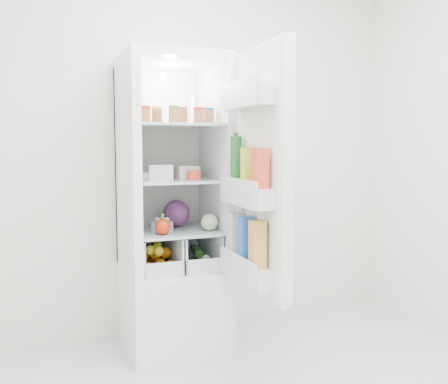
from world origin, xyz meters
name	(u,v)px	position (x,y,z in m)	size (l,w,h in m)	color
room_walls	(303,61)	(0.00, 0.00, 1.59)	(3.02, 3.02, 2.61)	silver
refrigerator	(171,241)	(-0.20, 1.25, 0.67)	(0.60, 0.60, 1.80)	white
shelf_low	(174,231)	(-0.20, 1.19, 0.74)	(0.49, 0.53, 0.01)	#ADC5CB
shelf_mid	(174,180)	(-0.20, 1.19, 1.05)	(0.49, 0.53, 0.01)	#ADC5CB
shelf_top	(173,126)	(-0.20, 1.19, 1.38)	(0.49, 0.53, 0.01)	#ADC5CB
crisper_left	(155,253)	(-0.32, 1.19, 0.61)	(0.23, 0.46, 0.22)	silver
crisper_right	(193,250)	(-0.08, 1.19, 0.61)	(0.23, 0.46, 0.22)	silver
condiment_jars	(173,117)	(-0.22, 1.10, 1.43)	(0.46, 0.32, 0.08)	#B21919
squeeze_bottle	(195,111)	(-0.04, 1.25, 1.48)	(0.05, 0.05, 0.18)	white
tub_white	(161,172)	(-0.29, 1.15, 1.10)	(0.14, 0.14, 0.09)	silver
tub_cream	(186,172)	(-0.12, 1.20, 1.10)	(0.13, 0.13, 0.08)	beige
tin_red	(194,175)	(-0.10, 1.09, 1.08)	(0.08, 0.08, 0.05)	red
foil_tray	(154,176)	(-0.31, 1.25, 1.08)	(0.16, 0.12, 0.04)	#BABABE
tub_green	(184,172)	(-0.12, 1.24, 1.10)	(0.10, 0.14, 0.08)	#3E883E
red_cabbage	(177,214)	(-0.16, 1.27, 0.83)	(0.17, 0.17, 0.17)	#4F1D55
bell_pepper	(163,227)	(-0.31, 1.03, 0.79)	(0.09, 0.09, 0.09)	#B4250B
mushroom_bowl	(162,227)	(-0.29, 1.12, 0.78)	(0.13, 0.13, 0.06)	#8BAACF
salad_bag	(209,222)	(-0.02, 1.05, 0.80)	(0.10, 0.10, 0.10)	#A3B588
citrus_pile	(156,258)	(-0.32, 1.16, 0.58)	(0.20, 0.31, 0.16)	orange
veg_pile	(194,257)	(-0.07, 1.18, 0.56)	(0.16, 0.30, 0.10)	#1B511B
fridge_door	(257,178)	(0.09, 0.61, 1.09)	(0.19, 0.60, 1.30)	white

